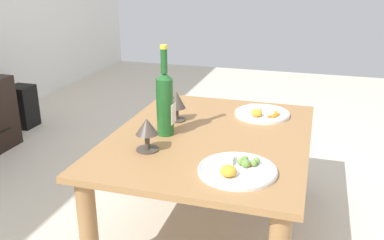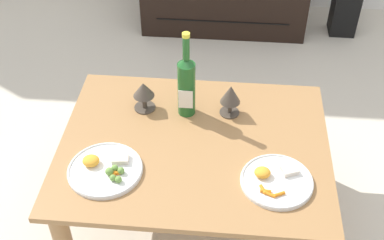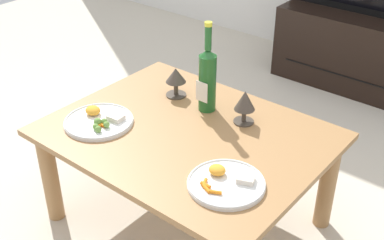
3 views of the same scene
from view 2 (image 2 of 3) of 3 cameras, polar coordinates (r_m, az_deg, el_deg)
ground_plane at (r=2.30m, az=0.21°, el=-10.83°), size 6.40×6.40×0.00m
dining_table at (r=2.01m, az=0.24°, el=-4.25°), size 1.05×0.82×0.45m
floor_speaker at (r=3.56m, az=16.94°, el=11.76°), size 0.17×0.17×0.31m
wine_bottle at (r=2.01m, az=-0.64°, el=4.13°), size 0.07×0.07×0.38m
goblet_left at (r=2.07m, az=-5.52°, el=3.24°), size 0.09×0.09×0.13m
goblet_right at (r=2.04m, az=4.39°, el=2.77°), size 0.08×0.08×0.14m
dinner_plate_left at (r=1.88m, az=-9.82°, el=-5.48°), size 0.28×0.28×0.05m
dinner_plate_right at (r=1.84m, az=9.54°, el=-6.76°), size 0.26×0.26×0.04m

